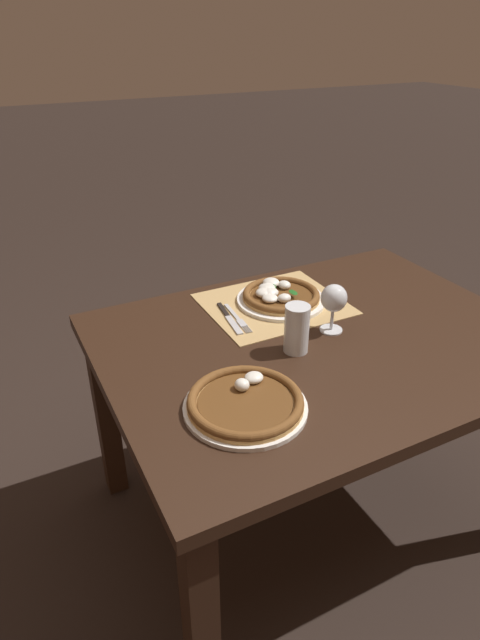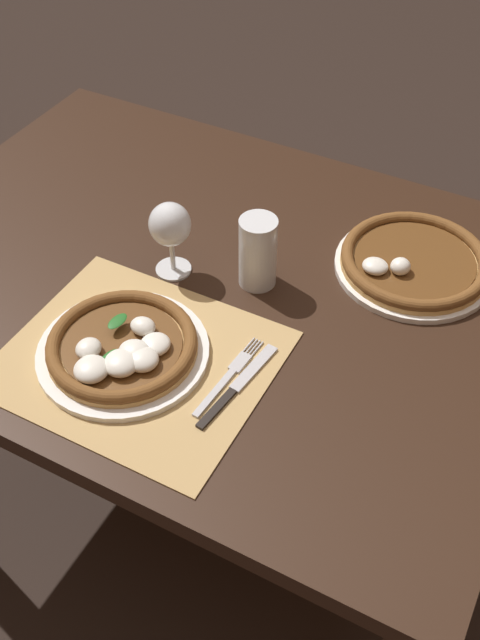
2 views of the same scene
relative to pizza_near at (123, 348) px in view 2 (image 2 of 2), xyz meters
name	(u,v)px [view 2 (image 2 of 2)]	position (x,y,z in m)	size (l,w,h in m)	color
ground_plane	(212,482)	(0.01, 0.26, -0.76)	(24.00, 24.00, 0.00)	black
dining_table	(203,308)	(0.01, 0.26, -0.12)	(1.31, 0.97, 0.74)	black
paper_placemat	(138,360)	(0.03, 0.01, -0.02)	(0.45, 0.39, 0.00)	tan
pizza_near	(123,348)	(0.00, 0.00, 0.00)	(0.30, 0.30, 0.05)	white
pizza_far	(414,262)	(0.37, 0.46, 0.00)	(0.31, 0.31, 0.05)	white
wine_glass	(170,227)	(-0.04, 0.24, 0.08)	(0.08, 0.08, 0.16)	silver
pint_glass	(258,253)	(0.12, 0.29, 0.05)	(0.07, 0.07, 0.15)	silver
fork	(229,376)	(0.18, 0.04, -0.02)	(0.03, 0.20, 0.00)	#B7B7BC
knife	(238,385)	(0.21, 0.03, -0.02)	(0.04, 0.22, 0.01)	black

